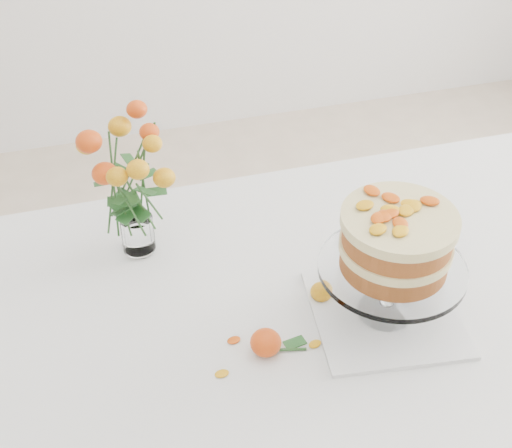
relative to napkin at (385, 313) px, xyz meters
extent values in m
cube|color=tan|center=(-0.03, 0.06, -0.03)|extent=(1.40, 0.90, 0.04)
cylinder|color=tan|center=(-0.65, 0.43, -0.41)|extent=(0.06, 0.06, 0.71)
cylinder|color=tan|center=(0.59, 0.43, -0.41)|extent=(0.06, 0.06, 0.71)
cube|color=white|center=(-0.03, 0.06, -0.01)|extent=(1.42, 0.92, 0.01)
cube|color=white|center=(-0.03, 0.52, -0.11)|extent=(1.42, 0.01, 0.20)
cube|color=white|center=(0.00, 0.00, 0.00)|extent=(0.30, 0.30, 0.01)
cylinder|color=white|center=(0.00, 0.00, 0.07)|extent=(0.03, 0.03, 0.09)
cylinder|color=white|center=(0.00, 0.00, 0.12)|extent=(0.27, 0.27, 0.01)
cylinder|color=#A15324|center=(0.00, 0.00, 0.14)|extent=(0.25, 0.25, 0.04)
cylinder|color=beige|center=(0.00, 0.00, 0.17)|extent=(0.26, 0.26, 0.02)
cylinder|color=#A15324|center=(0.00, 0.00, 0.20)|extent=(0.25, 0.25, 0.04)
cylinder|color=beige|center=(0.00, 0.00, 0.23)|extent=(0.27, 0.27, 0.02)
cylinder|color=white|center=(-0.42, 0.32, 0.00)|extent=(0.06, 0.06, 0.01)
cylinder|color=white|center=(-0.42, 0.32, 0.04)|extent=(0.07, 0.07, 0.08)
ellipsoid|color=gold|center=(-0.10, 0.08, 0.01)|extent=(0.04, 0.04, 0.04)
cylinder|color=#275120|center=(-0.07, 0.06, 0.00)|extent=(0.05, 0.02, 0.00)
ellipsoid|color=red|center=(-0.25, -0.03, 0.02)|extent=(0.06, 0.06, 0.05)
cylinder|color=#275120|center=(-0.21, -0.04, 0.00)|extent=(0.07, 0.02, 0.01)
ellipsoid|color=orange|center=(-0.15, -0.04, 0.00)|extent=(0.03, 0.02, 0.00)
ellipsoid|color=orange|center=(-0.05, -0.08, 0.00)|extent=(0.03, 0.02, 0.00)
ellipsoid|color=orange|center=(-0.01, -0.12, 0.00)|extent=(0.03, 0.02, 0.00)
ellipsoid|color=orange|center=(-0.29, 0.01, 0.00)|extent=(0.03, 0.02, 0.00)
ellipsoid|color=orange|center=(-0.33, -0.06, 0.00)|extent=(0.03, 0.02, 0.00)
camera|label=1|loc=(-0.50, -0.85, 0.98)|focal=50.00mm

